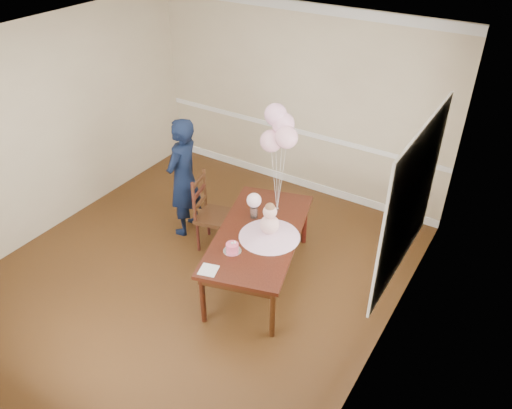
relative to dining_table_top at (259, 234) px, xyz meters
name	(u,v)px	position (x,y,z in m)	size (l,w,h in m)	color
floor	(196,273)	(-0.68, -0.35, -0.65)	(4.50, 5.00, 0.00)	#361F0D
ceiling	(176,50)	(-0.68, -0.35, 2.05)	(4.50, 5.00, 0.02)	white
wall_back	(298,101)	(-0.68, 2.15, 0.70)	(4.50, 0.02, 2.70)	#BCAB8A
wall_left	(47,130)	(-2.93, -0.35, 0.70)	(0.02, 5.00, 2.70)	#BCAB8A
wall_right	(392,248)	(1.57, -0.35, 0.70)	(0.02, 5.00, 2.70)	#BCAB8A
chair_rail_trim	(296,131)	(-0.68, 2.14, 0.25)	(4.50, 0.02, 0.07)	white
crown_molding	(302,7)	(-0.68, 2.14, 1.98)	(4.50, 0.02, 0.12)	silver
baseboard_trim	(293,180)	(-0.68, 2.14, -0.59)	(4.50, 0.02, 0.12)	white
window_frame	(411,201)	(1.54, 0.15, 0.90)	(0.02, 1.66, 1.56)	white
window_blinds	(409,200)	(1.53, 0.15, 0.90)	(0.01, 1.50, 1.40)	silver
dining_table_top	(259,234)	(0.00, 0.00, 0.00)	(0.90, 1.81, 0.05)	black
table_apron	(259,238)	(0.00, 0.00, -0.07)	(0.81, 1.72, 0.09)	black
table_leg_fl	(203,299)	(-0.14, -0.90, -0.34)	(0.06, 0.06, 0.63)	black
table_leg_fr	(272,314)	(0.59, -0.69, -0.34)	(0.06, 0.06, 0.63)	black
table_leg_bl	(248,213)	(-0.59, 0.69, -0.34)	(0.06, 0.06, 0.63)	black
table_leg_br	(305,222)	(0.14, 0.90, -0.34)	(0.06, 0.06, 0.63)	black
baby_skirt	(269,233)	(0.14, -0.01, 0.07)	(0.69, 0.69, 0.09)	#DFA5C6
baby_torso	(270,225)	(0.14, -0.01, 0.19)	(0.22, 0.22, 0.22)	pink
baby_head	(270,212)	(0.14, -0.01, 0.36)	(0.15, 0.15, 0.15)	beige
baby_hair	(270,208)	(0.14, -0.01, 0.41)	(0.11, 0.11, 0.11)	brown
cake_platter	(232,251)	(-0.06, -0.44, 0.03)	(0.20, 0.20, 0.01)	silver
birthday_cake	(232,247)	(-0.06, -0.44, 0.07)	(0.14, 0.14, 0.09)	#E3476A
cake_flower_a	(232,243)	(-0.06, -0.44, 0.13)	(0.03, 0.03, 0.03)	white
cake_flower_b	(235,242)	(-0.04, -0.42, 0.13)	(0.03, 0.03, 0.03)	white
rose_vase_near	(254,212)	(-0.20, 0.22, 0.09)	(0.09, 0.09, 0.14)	white
roses_near	(254,200)	(-0.20, 0.22, 0.26)	(0.17, 0.17, 0.17)	white
napkin	(209,270)	(-0.09, -0.82, 0.03)	(0.18, 0.18, 0.01)	silver
balloon_weight	(277,209)	(-0.05, 0.50, 0.03)	(0.04, 0.04, 0.02)	silver
balloon_a	(271,141)	(-0.14, 0.48, 0.93)	(0.25, 0.25, 0.25)	#E7A3B7
balloon_b	(286,137)	(0.05, 0.48, 1.02)	(0.25, 0.25, 0.25)	#E7A4B8
balloon_c	(283,124)	(-0.06, 0.59, 1.11)	(0.25, 0.25, 0.25)	#EAA6C6
balloon_d	(276,115)	(-0.15, 0.59, 1.20)	(0.25, 0.25, 0.25)	#E1A0C3
balloon_ribbon_a	(274,181)	(-0.09, 0.49, 0.41)	(0.00, 0.00, 0.76)	white
balloon_ribbon_b	(281,180)	(0.00, 0.49, 0.46)	(0.00, 0.00, 0.85)	silver
balloon_ribbon_c	(280,173)	(-0.05, 0.55, 0.50)	(0.00, 0.00, 0.94)	silver
balloon_ribbon_d	(276,169)	(-0.10, 0.54, 0.55)	(0.00, 0.00, 1.03)	silver
dining_chair_seat	(215,216)	(-0.80, 0.25, -0.21)	(0.44, 0.44, 0.05)	#311A0D
chair_leg_fl	(198,237)	(-0.92, 0.04, -0.44)	(0.04, 0.04, 0.43)	#34120E
chair_leg_fr	(225,242)	(-0.58, 0.13, -0.44)	(0.04, 0.04, 0.43)	#33190E
chair_leg_bl	(208,221)	(-1.02, 0.38, -0.44)	(0.04, 0.04, 0.43)	black
chair_leg_br	(234,226)	(-0.67, 0.47, -0.44)	(0.04, 0.04, 0.43)	#371E0F
chair_back_post_l	(194,202)	(-0.94, 0.03, 0.08)	(0.04, 0.04, 0.55)	#39180F
chair_back_post_r	(205,188)	(-1.04, 0.37, 0.08)	(0.04, 0.04, 0.55)	#321B0D
chair_slat_low	(200,203)	(-0.99, 0.20, -0.04)	(0.03, 0.40, 0.05)	#371E0F
chair_slat_mid	(199,192)	(-0.99, 0.20, 0.12)	(0.03, 0.40, 0.05)	#37150F
chair_slat_top	(198,181)	(-0.99, 0.20, 0.28)	(0.03, 0.40, 0.05)	#321A0D
woman	(183,178)	(-1.34, 0.33, 0.15)	(0.59, 0.39, 1.61)	black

